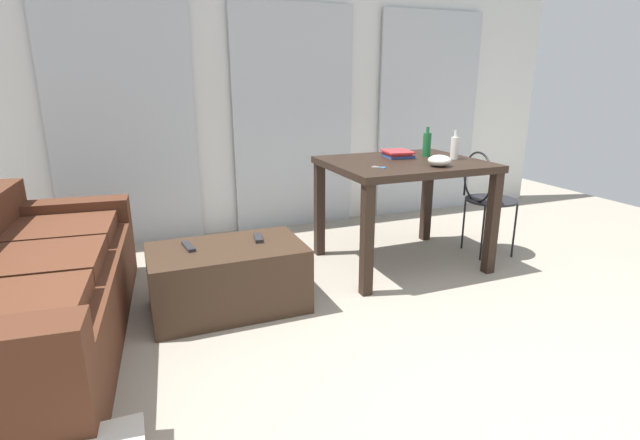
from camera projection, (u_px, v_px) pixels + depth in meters
name	position (u px, v px, depth m)	size (l,w,h in m)	color
ground_plane	(394.00, 305.00, 3.02)	(7.51, 7.51, 0.00)	gray
wall_back	(291.00, 96.00, 4.43)	(5.71, 0.10, 2.43)	silver
curtains	(294.00, 120.00, 4.41)	(4.06, 0.03, 2.01)	#B2B7BC
couch	(23.00, 296.00, 2.47)	(1.03, 2.12, 0.73)	#4C2819
coffee_table	(228.00, 278.00, 2.93)	(0.92, 0.54, 0.40)	#382619
craft_table	(403.00, 176.00, 3.53)	(1.11, 0.92, 0.80)	black
wire_chair	(484.00, 192.00, 3.77)	(0.40, 0.42, 0.84)	black
bottle_near	(427.00, 144.00, 3.67)	(0.06, 0.06, 0.22)	#195B2D
bottle_far	(455.00, 148.00, 3.55)	(0.06, 0.06, 0.21)	beige
bowl	(440.00, 161.00, 3.26)	(0.16, 0.16, 0.08)	beige
book_stack	(398.00, 154.00, 3.65)	(0.24, 0.26, 0.05)	#33519E
scissors	(381.00, 167.00, 3.22)	(0.09, 0.09, 0.00)	#9EA0A5
tv_remote_primary	(188.00, 246.00, 2.85)	(0.04, 0.18, 0.02)	#232326
tv_remote_secondary	(258.00, 238.00, 3.00)	(0.05, 0.15, 0.02)	#232326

